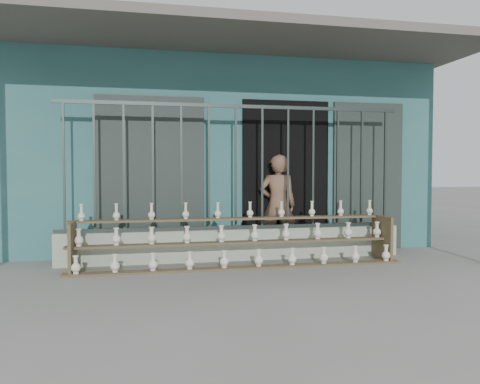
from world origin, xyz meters
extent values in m
plane|color=slate|center=(0.00, 0.00, 0.00)|extent=(60.00, 60.00, 0.00)
cube|color=#2F6363|center=(0.00, 4.30, 1.60)|extent=(7.00, 5.00, 3.20)
cube|color=black|center=(0.90, 1.82, 1.20)|extent=(1.40, 0.12, 2.40)
cube|color=#1F2A26|center=(-1.20, 1.78, 1.20)|extent=(1.60, 0.08, 2.40)
cube|color=#1F2A26|center=(2.30, 1.78, 1.20)|extent=(1.20, 0.08, 2.40)
cube|color=#59544C|center=(0.00, 1.20, 3.15)|extent=(7.40, 2.00, 0.12)
cube|color=#A8B89E|center=(0.00, 1.30, 0.23)|extent=(5.00, 0.20, 0.45)
cube|color=#283330|center=(-2.35, 1.30, 1.35)|extent=(0.03, 0.03, 1.80)
cube|color=#283330|center=(-1.96, 1.30, 1.35)|extent=(0.03, 0.03, 1.80)
cube|color=#283330|center=(-1.57, 1.30, 1.35)|extent=(0.03, 0.03, 1.80)
cube|color=#283330|center=(-1.18, 1.30, 1.35)|extent=(0.03, 0.03, 1.80)
cube|color=#283330|center=(-0.78, 1.30, 1.35)|extent=(0.03, 0.03, 1.80)
cube|color=#283330|center=(-0.39, 1.30, 1.35)|extent=(0.03, 0.03, 1.80)
cube|color=#283330|center=(0.00, 1.30, 1.35)|extent=(0.03, 0.03, 1.80)
cube|color=#283330|center=(0.39, 1.30, 1.35)|extent=(0.03, 0.03, 1.80)
cube|color=#283330|center=(0.78, 1.30, 1.35)|extent=(0.03, 0.03, 1.80)
cube|color=#283330|center=(1.17, 1.30, 1.35)|extent=(0.03, 0.03, 1.80)
cube|color=#283330|center=(1.57, 1.30, 1.35)|extent=(0.03, 0.03, 1.80)
cube|color=#283330|center=(1.96, 1.30, 1.35)|extent=(0.03, 0.03, 1.80)
cube|color=#283330|center=(2.35, 1.30, 1.35)|extent=(0.03, 0.03, 1.80)
cube|color=#283330|center=(0.00, 1.30, 2.22)|extent=(5.00, 0.04, 0.05)
cube|color=#283330|center=(0.00, 1.30, 0.47)|extent=(5.00, 0.04, 0.05)
cube|color=brown|center=(-0.05, 0.65, 0.01)|extent=(4.50, 0.18, 0.03)
cube|color=brown|center=(-0.05, 0.90, 0.32)|extent=(4.50, 0.18, 0.03)
cube|color=brown|center=(-0.05, 1.15, 0.61)|extent=(4.50, 0.18, 0.03)
cube|color=brown|center=(-2.20, 0.90, 0.32)|extent=(0.04, 0.55, 0.64)
cube|color=brown|center=(2.10, 0.90, 0.32)|extent=(0.04, 0.55, 0.64)
imported|color=brown|center=(0.71, 1.59, 0.77)|extent=(0.62, 0.46, 1.54)
camera|label=1|loc=(-1.31, -5.32, 1.28)|focal=35.00mm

